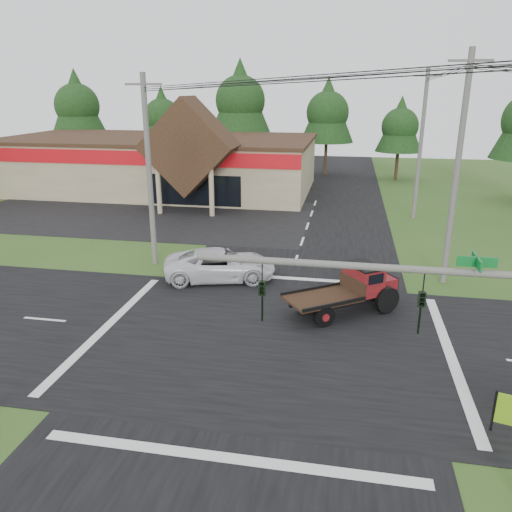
# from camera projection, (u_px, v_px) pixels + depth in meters

# --- Properties ---
(ground) EXTENTS (120.00, 120.00, 0.00)m
(ground) POSITION_uv_depth(u_px,v_px,m) (269.00, 340.00, 20.21)
(ground) COLOR #2B4F1C
(ground) RESTS_ON ground
(road_ns) EXTENTS (12.00, 120.00, 0.02)m
(road_ns) POSITION_uv_depth(u_px,v_px,m) (269.00, 339.00, 20.21)
(road_ns) COLOR black
(road_ns) RESTS_ON ground
(road_ew) EXTENTS (120.00, 12.00, 0.02)m
(road_ew) POSITION_uv_depth(u_px,v_px,m) (269.00, 339.00, 20.21)
(road_ew) COLOR black
(road_ew) RESTS_ON ground
(parking_apron) EXTENTS (28.00, 14.00, 0.02)m
(parking_apron) POSITION_uv_depth(u_px,v_px,m) (136.00, 215.00, 40.35)
(parking_apron) COLOR black
(parking_apron) RESTS_ON ground
(cvs_building) EXTENTS (30.40, 18.20, 9.19)m
(cvs_building) POSITION_uv_depth(u_px,v_px,m) (161.00, 162.00, 49.63)
(cvs_building) COLOR tan
(cvs_building) RESTS_ON ground
(traffic_signal_mast) EXTENTS (8.12, 0.24, 7.00)m
(traffic_signal_mast) POSITION_uv_depth(u_px,v_px,m) (481.00, 342.00, 10.81)
(traffic_signal_mast) COLOR #595651
(traffic_signal_mast) RESTS_ON ground
(utility_pole_nw) EXTENTS (2.00, 0.30, 10.50)m
(utility_pole_nw) POSITION_uv_depth(u_px,v_px,m) (149.00, 171.00, 27.35)
(utility_pole_nw) COLOR #595651
(utility_pole_nw) RESTS_ON ground
(utility_pole_ne) EXTENTS (2.00, 0.30, 11.50)m
(utility_pole_ne) POSITION_uv_depth(u_px,v_px,m) (457.00, 170.00, 24.42)
(utility_pole_ne) COLOR #595651
(utility_pole_ne) RESTS_ON ground
(utility_pole_n) EXTENTS (2.00, 0.30, 11.20)m
(utility_pole_n) POSITION_uv_depth(u_px,v_px,m) (421.00, 144.00, 37.52)
(utility_pole_n) COLOR #595651
(utility_pole_n) RESTS_ON ground
(tree_row_a) EXTENTS (6.72, 6.72, 12.12)m
(tree_row_a) POSITION_uv_depth(u_px,v_px,m) (77.00, 104.00, 60.17)
(tree_row_a) COLOR #332316
(tree_row_a) RESTS_ON ground
(tree_row_b) EXTENTS (5.60, 5.60, 10.10)m
(tree_row_b) POSITION_uv_depth(u_px,v_px,m) (162.00, 115.00, 60.72)
(tree_row_b) COLOR #332316
(tree_row_b) RESTS_ON ground
(tree_row_c) EXTENTS (7.28, 7.28, 13.13)m
(tree_row_c) POSITION_uv_depth(u_px,v_px,m) (240.00, 98.00, 57.42)
(tree_row_c) COLOR #332316
(tree_row_c) RESTS_ON ground
(tree_row_d) EXTENTS (6.16, 6.16, 11.11)m
(tree_row_d) POSITION_uv_depth(u_px,v_px,m) (328.00, 110.00, 57.04)
(tree_row_d) COLOR #332316
(tree_row_d) RESTS_ON ground
(tree_row_e) EXTENTS (5.04, 5.04, 9.09)m
(tree_row_e) POSITION_uv_depth(u_px,v_px,m) (400.00, 125.00, 54.21)
(tree_row_e) COLOR #332316
(tree_row_e) RESTS_ON ground
(antique_flatbed_truck) EXTENTS (5.45, 4.69, 2.20)m
(antique_flatbed_truck) POSITION_uv_depth(u_px,v_px,m) (344.00, 290.00, 22.31)
(antique_flatbed_truck) COLOR #5C0D17
(antique_flatbed_truck) RESTS_ON ground
(white_pickup) EXTENTS (6.34, 4.10, 1.63)m
(white_pickup) POSITION_uv_depth(u_px,v_px,m) (220.00, 265.00, 26.46)
(white_pickup) COLOR silver
(white_pickup) RESTS_ON ground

